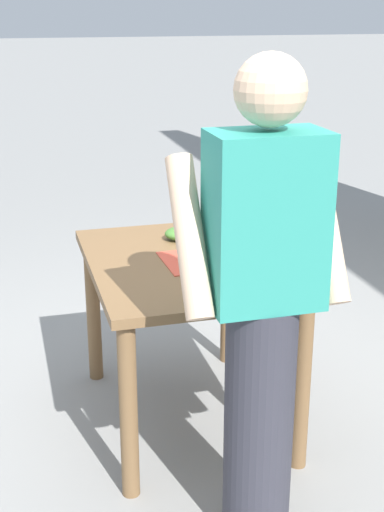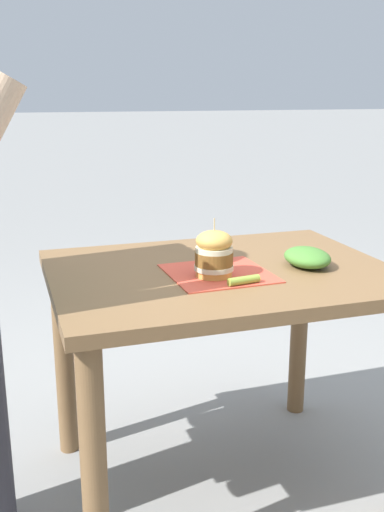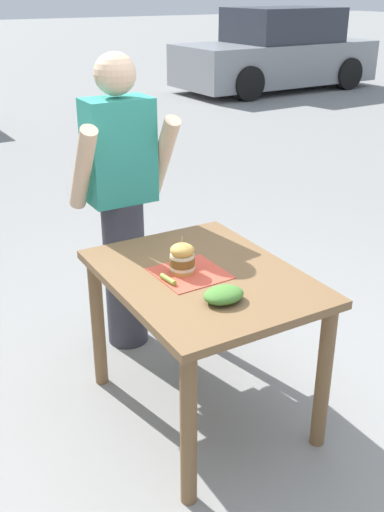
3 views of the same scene
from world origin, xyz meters
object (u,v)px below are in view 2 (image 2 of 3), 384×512
at_px(patio_table, 221,307).
at_px(side_salad, 307,257).
at_px(pickle_spear, 242,280).
at_px(sandwich, 214,253).

xyz_separation_m(patio_table, side_salad, (-0.06, -0.27, 0.16)).
bearing_deg(pickle_spear, sandwich, 26.31).
bearing_deg(side_salad, patio_table, 77.22).
bearing_deg(sandwich, patio_table, -35.29).
distance_m(sandwich, pickle_spear, 0.13).
relative_size(sandwich, side_salad, 0.99).
bearing_deg(patio_table, pickle_spear, 178.74).
bearing_deg(sandwich, side_salad, -87.10).
height_order(patio_table, side_salad, side_salad).
distance_m(patio_table, pickle_spear, 0.23).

